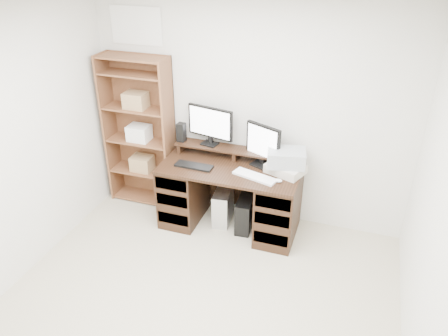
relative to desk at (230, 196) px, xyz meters
The scene contains 14 objects.
room 1.86m from the desk, 86.87° to the right, with size 3.54×4.04×2.54m.
desk is the anchor object (origin of this frame).
riser_shelf 0.50m from the desk, 90.00° to the left, with size 1.40×0.22×0.12m.
monitor_wide 0.82m from the desk, 142.40° to the left, with size 0.54×0.18×0.43m.
monitor_small 0.70m from the desk, 27.39° to the left, with size 0.40×0.24×0.46m.
speaker 0.90m from the desk, 162.46° to the left, with size 0.09×0.09×0.22m, color black.
keyboard_black 0.54m from the desk, 162.29° to the right, with size 0.41×0.14×0.02m, color black.
keyboard_white 0.50m from the desk, 22.84° to the right, with size 0.47×0.14×0.02m, color white.
mouse 0.68m from the desk, 14.36° to the right, with size 0.08×0.06×0.03m, color white.
printer 0.71m from the desk, ahead, with size 0.37×0.28×0.09m, color beige.
basket 0.79m from the desk, ahead, with size 0.38×0.27×0.16m, color #969CA0.
tower_silver 0.22m from the desk, 149.48° to the left, with size 0.18×0.40×0.40m, color silver.
tower_black 0.27m from the desk, ahead, with size 0.19×0.39×0.38m.
bookshelf 1.31m from the desk, 169.77° to the left, with size 0.80×0.30×1.80m.
Camera 1 is at (1.16, -2.25, 2.98)m, focal length 35.00 mm.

